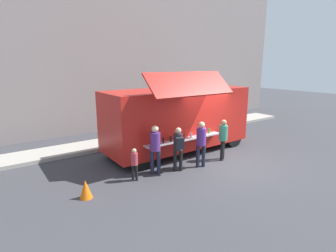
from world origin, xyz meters
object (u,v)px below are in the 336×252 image
(food_truck_main, at_px, (178,118))
(customer_front_ordering, at_px, (201,140))
(customer_rear_waiting, at_px, (155,145))
(customer_extra_browsing, at_px, (223,136))
(customer_mid_with_backpack, at_px, (178,145))
(child_near_queue, at_px, (134,161))
(trash_bin, at_px, (202,122))
(traffic_cone_orange, at_px, (86,189))

(food_truck_main, height_order, customer_front_ordering, food_truck_main)
(customer_rear_waiting, distance_m, customer_extra_browsing, 2.97)
(customer_mid_with_backpack, bearing_deg, child_near_queue, 105.83)
(trash_bin, bearing_deg, food_truck_main, -146.63)
(customer_front_ordering, xyz_separation_m, customer_rear_waiting, (-1.72, 0.42, 0.01))
(food_truck_main, distance_m, customer_extra_browsing, 2.13)
(traffic_cone_orange, relative_size, customer_mid_with_backpack, 0.34)
(child_near_queue, bearing_deg, customer_mid_with_backpack, -36.49)
(traffic_cone_orange, bearing_deg, customer_rear_waiting, 6.92)
(traffic_cone_orange, height_order, customer_extra_browsing, customer_extra_browsing)
(customer_mid_with_backpack, bearing_deg, food_truck_main, -13.43)
(traffic_cone_orange, height_order, customer_front_ordering, customer_front_ordering)
(customer_extra_browsing, relative_size, child_near_queue, 1.50)
(trash_bin, relative_size, customer_rear_waiting, 0.50)
(customer_rear_waiting, bearing_deg, food_truck_main, -14.53)
(customer_mid_with_backpack, relative_size, child_near_queue, 1.46)
(child_near_queue, bearing_deg, traffic_cone_orange, 159.98)
(traffic_cone_orange, bearing_deg, customer_extra_browsing, -0.39)
(child_near_queue, bearing_deg, trash_bin, 2.48)
(trash_bin, bearing_deg, customer_extra_browsing, -123.07)
(customer_extra_browsing, bearing_deg, food_truck_main, -9.43)
(customer_extra_browsing, bearing_deg, customer_front_ordering, 62.06)
(food_truck_main, relative_size, child_near_queue, 5.82)
(traffic_cone_orange, distance_m, customer_rear_waiting, 2.68)
(customer_mid_with_backpack, xyz_separation_m, child_near_queue, (-1.62, 0.23, -0.32))
(trash_bin, bearing_deg, child_near_queue, -148.94)
(traffic_cone_orange, bearing_deg, child_near_queue, 8.56)
(food_truck_main, distance_m, traffic_cone_orange, 5.23)
(customer_extra_browsing, bearing_deg, customer_rear_waiting, 51.98)
(customer_rear_waiting, height_order, customer_extra_browsing, customer_rear_waiting)
(trash_bin, distance_m, customer_extra_browsing, 5.09)
(food_truck_main, relative_size, customer_extra_browsing, 3.89)
(customer_mid_with_backpack, height_order, customer_rear_waiting, customer_rear_waiting)
(customer_front_ordering, height_order, customer_extra_browsing, customer_front_ordering)
(customer_rear_waiting, bearing_deg, customer_mid_with_backpack, -69.82)
(customer_mid_with_backpack, height_order, child_near_queue, customer_mid_with_backpack)
(trash_bin, relative_size, customer_mid_with_backpack, 0.55)
(traffic_cone_orange, relative_size, customer_front_ordering, 0.32)
(trash_bin, bearing_deg, customer_rear_waiting, -145.71)
(customer_front_ordering, xyz_separation_m, customer_mid_with_backpack, (-0.94, 0.14, -0.05))
(customer_mid_with_backpack, relative_size, customer_extra_browsing, 0.98)
(trash_bin, bearing_deg, customer_mid_with_backpack, -139.77)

